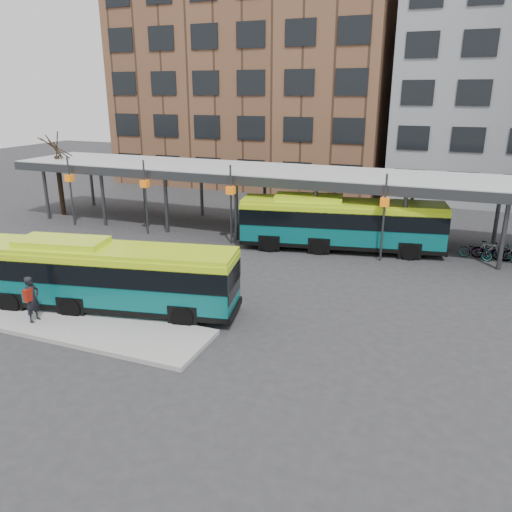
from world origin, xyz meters
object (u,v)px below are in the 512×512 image
(bus_rear, at_px, (340,222))
(pedestrian, at_px, (32,299))
(tree, at_px, (60,182))
(bus_front, at_px, (105,274))

(bus_rear, xyz_separation_m, pedestrian, (-9.14, -14.34, -0.54))
(tree, relative_size, pedestrian, 2.99)
(tree, relative_size, bus_front, 0.49)
(tree, bearing_deg, bus_rear, -3.03)
(tree, distance_m, bus_rear, 21.47)
(bus_front, height_order, pedestrian, bus_front)
(bus_front, bearing_deg, pedestrian, -138.40)
(tree, xyz_separation_m, bus_rear, (21.43, -1.13, -0.77))
(bus_front, distance_m, pedestrian, 2.94)
(tree, height_order, bus_rear, tree)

